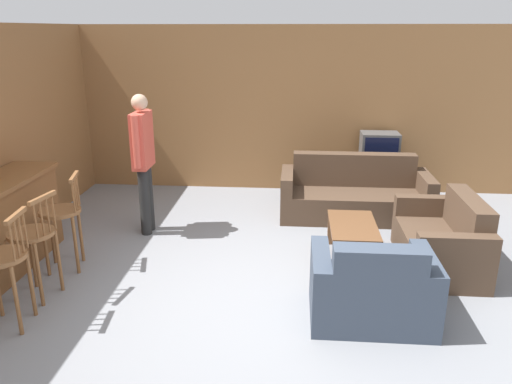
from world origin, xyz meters
TOP-DOWN VIEW (x-y plane):
  - ground_plane at (0.00, 0.00)m, footprint 24.00×24.00m
  - wall_back at (0.00, 3.69)m, footprint 9.40×0.08m
  - wall_left at (-3.21, 1.34)m, footprint 0.08×8.69m
  - bar_chair_near at (-2.25, -0.57)m, footprint 0.48×0.48m
  - bar_chair_mid at (-2.25, -0.06)m, footprint 0.51×0.51m
  - bar_chair_far at (-2.25, 0.56)m, footprint 0.53×0.53m
  - couch_far at (1.08, 2.46)m, footprint 2.05×0.84m
  - armchair_near at (0.96, -0.23)m, footprint 1.09×0.80m
  - loveseat_right at (1.90, 0.94)m, footprint 0.77×1.35m
  - coffee_table at (0.91, 1.03)m, footprint 0.52×0.93m
  - tv_unit at (1.53, 3.35)m, footprint 1.01×0.50m
  - tv at (1.53, 3.35)m, footprint 0.57×0.41m
  - person_by_window at (-1.65, 1.65)m, footprint 0.20×0.57m

SIDE VIEW (x-z plane):
  - ground_plane at x=0.00m, z-range 0.00..0.00m
  - tv_unit at x=1.53m, z-range 0.00..0.52m
  - loveseat_right at x=1.90m, z-range -0.11..0.70m
  - armchair_near at x=0.96m, z-range -0.11..0.71m
  - couch_far at x=1.08m, z-range -0.13..0.72m
  - coffee_table at x=0.91m, z-range 0.14..0.58m
  - bar_chair_near at x=-2.25m, z-range 0.06..1.13m
  - bar_chair_mid at x=-2.25m, z-range 0.06..1.13m
  - bar_chair_far at x=-2.25m, z-range 0.06..1.13m
  - tv at x=1.53m, z-range 0.52..1.02m
  - person_by_window at x=-1.65m, z-range 0.12..1.91m
  - wall_back at x=0.00m, z-range 0.00..2.60m
  - wall_left at x=-3.21m, z-range 0.00..2.60m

